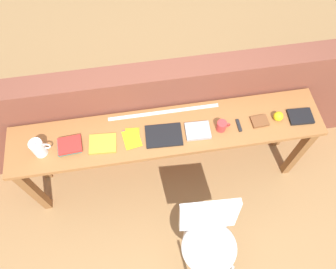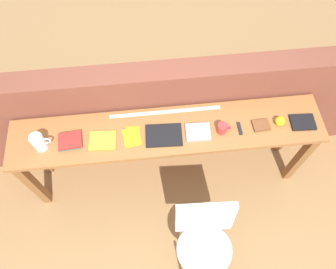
{
  "view_description": "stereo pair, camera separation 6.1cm",
  "coord_description": "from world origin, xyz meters",
  "px_view_note": "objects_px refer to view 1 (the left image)",
  "views": [
    {
      "loc": [
        -0.19,
        -0.95,
        3.13
      ],
      "look_at": [
        0.0,
        0.25,
        0.9
      ],
      "focal_mm": 35.0,
      "sensor_mm": 36.0,
      "label": 1
    },
    {
      "loc": [
        -0.13,
        -0.96,
        3.13
      ],
      "look_at": [
        0.0,
        0.25,
        0.9
      ],
      "focal_mm": 35.0,
      "sensor_mm": 36.0,
      "label": 2
    }
  ],
  "objects_px": {
    "chair_white_moulded": "(209,236)",
    "pamphlet_pile_colourful": "(132,138)",
    "multitool_folded": "(239,125)",
    "mug": "(222,126)",
    "leather_journal_brown": "(260,121)",
    "pitcher_white": "(38,148)",
    "book_stack_leftmost": "(70,145)",
    "book_open_centre": "(164,135)",
    "sports_ball_small": "(278,116)",
    "book_repair_rightmost": "(300,116)",
    "magazine_cycling": "(103,144)"
  },
  "relations": [
    {
      "from": "chair_white_moulded",
      "to": "pamphlet_pile_colourful",
      "type": "relative_size",
      "value": 4.57
    },
    {
      "from": "chair_white_moulded",
      "to": "multitool_folded",
      "type": "bearing_deg",
      "value": 63.85
    },
    {
      "from": "mug",
      "to": "leather_journal_brown",
      "type": "relative_size",
      "value": 0.85
    },
    {
      "from": "pitcher_white",
      "to": "multitool_folded",
      "type": "xyz_separation_m",
      "value": [
        1.54,
        -0.0,
        -0.07
      ]
    },
    {
      "from": "pitcher_white",
      "to": "book_stack_leftmost",
      "type": "xyz_separation_m",
      "value": [
        0.21,
        0.01,
        -0.05
      ]
    },
    {
      "from": "mug",
      "to": "multitool_folded",
      "type": "xyz_separation_m",
      "value": [
        0.14,
        0.0,
        -0.04
      ]
    },
    {
      "from": "pitcher_white",
      "to": "pamphlet_pile_colourful",
      "type": "height_order",
      "value": "pitcher_white"
    },
    {
      "from": "book_open_centre",
      "to": "multitool_folded",
      "type": "relative_size",
      "value": 2.58
    },
    {
      "from": "sports_ball_small",
      "to": "book_repair_rightmost",
      "type": "bearing_deg",
      "value": -4.23
    },
    {
      "from": "pitcher_white",
      "to": "multitool_folded",
      "type": "bearing_deg",
      "value": -0.13
    },
    {
      "from": "magazine_cycling",
      "to": "book_open_centre",
      "type": "xyz_separation_m",
      "value": [
        0.47,
        -0.0,
        -0.0
      ]
    },
    {
      "from": "chair_white_moulded",
      "to": "multitool_folded",
      "type": "height_order",
      "value": "multitool_folded"
    },
    {
      "from": "sports_ball_small",
      "to": "mug",
      "type": "bearing_deg",
      "value": -177.56
    },
    {
      "from": "multitool_folded",
      "to": "book_stack_leftmost",
      "type": "bearing_deg",
      "value": 179.27
    },
    {
      "from": "book_stack_leftmost",
      "to": "mug",
      "type": "relative_size",
      "value": 1.75
    },
    {
      "from": "magazine_cycling",
      "to": "mug",
      "type": "height_order",
      "value": "mug"
    },
    {
      "from": "pamphlet_pile_colourful",
      "to": "mug",
      "type": "height_order",
      "value": "mug"
    },
    {
      "from": "pitcher_white",
      "to": "mug",
      "type": "xyz_separation_m",
      "value": [
        1.39,
        -0.01,
        -0.03
      ]
    },
    {
      "from": "book_stack_leftmost",
      "to": "pamphlet_pile_colourful",
      "type": "xyz_separation_m",
      "value": [
        0.47,
        0.0,
        -0.02
      ]
    },
    {
      "from": "book_stack_leftmost",
      "to": "book_repair_rightmost",
      "type": "bearing_deg",
      "value": -0.47
    },
    {
      "from": "magazine_cycling",
      "to": "pamphlet_pile_colourful",
      "type": "relative_size",
      "value": 1.06
    },
    {
      "from": "pitcher_white",
      "to": "magazine_cycling",
      "type": "relative_size",
      "value": 0.89
    },
    {
      "from": "leather_journal_brown",
      "to": "mug",
      "type": "bearing_deg",
      "value": 179.29
    },
    {
      "from": "pamphlet_pile_colourful",
      "to": "book_open_centre",
      "type": "bearing_deg",
      "value": -4.27
    },
    {
      "from": "sports_ball_small",
      "to": "book_repair_rightmost",
      "type": "relative_size",
      "value": 0.4
    },
    {
      "from": "sports_ball_small",
      "to": "pitcher_white",
      "type": "bearing_deg",
      "value": -179.62
    },
    {
      "from": "sports_ball_small",
      "to": "multitool_folded",
      "type": "bearing_deg",
      "value": -177.16
    },
    {
      "from": "magazine_cycling",
      "to": "sports_ball_small",
      "type": "relative_size",
      "value": 2.68
    },
    {
      "from": "pitcher_white",
      "to": "sports_ball_small",
      "type": "distance_m",
      "value": 1.86
    },
    {
      "from": "book_open_centre",
      "to": "sports_ball_small",
      "type": "distance_m",
      "value": 0.92
    },
    {
      "from": "book_stack_leftmost",
      "to": "mug",
      "type": "xyz_separation_m",
      "value": [
        1.18,
        -0.02,
        0.02
      ]
    },
    {
      "from": "magazine_cycling",
      "to": "mug",
      "type": "distance_m",
      "value": 0.93
    },
    {
      "from": "book_stack_leftmost",
      "to": "book_repair_rightmost",
      "type": "relative_size",
      "value": 1.01
    },
    {
      "from": "leather_journal_brown",
      "to": "book_open_centre",
      "type": "bearing_deg",
      "value": 177.57
    },
    {
      "from": "book_open_centre",
      "to": "book_repair_rightmost",
      "type": "bearing_deg",
      "value": 2.75
    },
    {
      "from": "book_repair_rightmost",
      "to": "mug",
      "type": "bearing_deg",
      "value": -176.36
    },
    {
      "from": "pamphlet_pile_colourful",
      "to": "leather_journal_brown",
      "type": "bearing_deg",
      "value": -0.63
    },
    {
      "from": "multitool_folded",
      "to": "leather_journal_brown",
      "type": "distance_m",
      "value": 0.17
    },
    {
      "from": "multitool_folded",
      "to": "leather_journal_brown",
      "type": "xyz_separation_m",
      "value": [
        0.17,
        0.01,
        0.0
      ]
    },
    {
      "from": "pamphlet_pile_colourful",
      "to": "book_repair_rightmost",
      "type": "relative_size",
      "value": 1.02
    },
    {
      "from": "mug",
      "to": "book_repair_rightmost",
      "type": "bearing_deg",
      "value": 0.52
    },
    {
      "from": "magazine_cycling",
      "to": "leather_journal_brown",
      "type": "bearing_deg",
      "value": 4.41
    },
    {
      "from": "book_repair_rightmost",
      "to": "pamphlet_pile_colourful",
      "type": "bearing_deg",
      "value": -177.64
    },
    {
      "from": "magazine_cycling",
      "to": "pitcher_white",
      "type": "bearing_deg",
      "value": -175.86
    },
    {
      "from": "book_stack_leftmost",
      "to": "multitool_folded",
      "type": "relative_size",
      "value": 1.75
    },
    {
      "from": "book_open_centre",
      "to": "multitool_folded",
      "type": "xyz_separation_m",
      "value": [
        0.6,
        -0.0,
        -0.0
      ]
    },
    {
      "from": "multitool_folded",
      "to": "mug",
      "type": "bearing_deg",
      "value": -178.45
    },
    {
      "from": "pitcher_white",
      "to": "multitool_folded",
      "type": "relative_size",
      "value": 1.67
    },
    {
      "from": "mug",
      "to": "multitool_folded",
      "type": "relative_size",
      "value": 1.0
    },
    {
      "from": "book_open_centre",
      "to": "book_stack_leftmost",
      "type": "bearing_deg",
      "value": -178.53
    }
  ]
}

